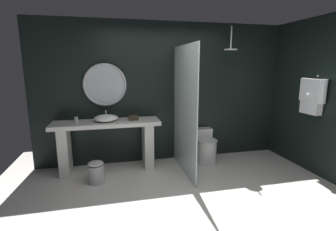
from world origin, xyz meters
The scene contains 13 objects.
ground_plane centered at (0.00, 0.00, 0.00)m, with size 5.76×5.76×0.00m, color silver.
back_wall_panel centered at (0.00, 1.90, 1.30)m, with size 4.80×0.10×2.60m, color black.
side_wall_right centered at (2.35, 0.76, 1.30)m, with size 0.10×2.47×2.60m, color black.
vanity_counter centered at (-1.11, 1.57, 0.56)m, with size 1.81×0.52×0.87m.
vessel_sink centered at (-1.12, 1.54, 0.93)m, with size 0.40×0.33×0.17m.
tumbler_cup centered at (-1.61, 1.62, 0.92)m, with size 0.06×0.06×0.09m, color silver.
tissue_box centered at (-0.65, 1.58, 0.91)m, with size 0.17×0.12×0.08m, color #3D3323.
round_wall_mirror centered at (-1.11, 1.81, 1.48)m, with size 0.75×0.04×0.75m.
shower_glass_panel centered at (0.17, 1.21, 1.07)m, with size 0.02×1.28×2.14m, color silver.
rain_shower_head centered at (1.13, 1.54, 2.13)m, with size 0.24×0.24×0.42m.
hanging_bathrobe centered at (2.21, 0.72, 1.34)m, with size 0.20×0.52×0.65m.
toilet centered at (0.70, 1.55, 0.29)m, with size 0.38×0.59×0.60m.
waste_bin centered at (-1.30, 1.08, 0.18)m, with size 0.24×0.24×0.35m.
Camera 1 is at (-1.02, -2.70, 1.81)m, focal length 26.51 mm.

